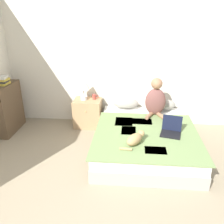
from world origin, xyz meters
name	(u,v)px	position (x,y,z in m)	size (l,w,h in m)	color
wall_back	(127,62)	(0.00, 3.05, 1.27)	(5.76, 0.05, 2.55)	silver
bed	(145,139)	(0.38, 1.96, 0.19)	(1.66, 2.03, 0.39)	#9E998E
pillow_near	(126,103)	(0.01, 2.84, 0.49)	(0.50, 0.24, 0.21)	gray
pillow_far	(163,104)	(0.74, 2.84, 0.49)	(0.50, 0.24, 0.21)	gray
person_sitting	(156,99)	(0.56, 2.55, 0.69)	(0.38, 0.37, 0.71)	brown
cat_tabby	(135,139)	(0.19, 1.45, 0.47)	(0.36, 0.39, 0.16)	tan
laptop_open	(171,130)	(0.77, 1.82, 0.44)	(0.37, 0.37, 0.26)	black
nightstand	(88,113)	(-0.76, 2.76, 0.28)	(0.54, 0.45, 0.57)	tan
table_lamp	(83,84)	(-0.82, 2.77, 0.88)	(0.24, 0.24, 0.45)	beige
coffee_mug	(94,97)	(-0.62, 2.81, 0.62)	(0.12, 0.07, 0.10)	#B24238
bookshelf	(8,108)	(-2.23, 2.42, 0.47)	(0.23, 0.77, 0.94)	brown
book_stack_top	(3,81)	(-2.23, 2.42, 1.02)	(0.19, 0.25, 0.16)	gold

